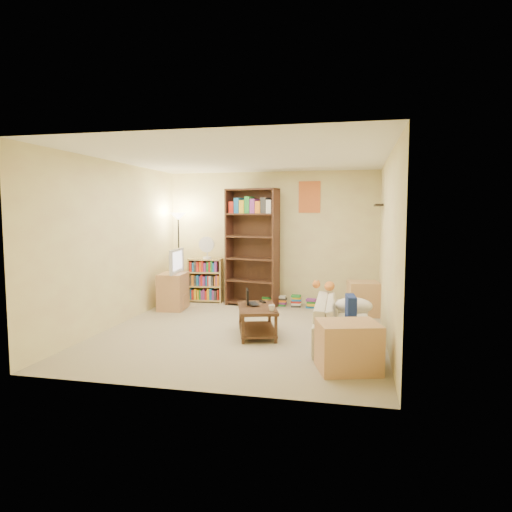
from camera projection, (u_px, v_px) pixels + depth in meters
name	position (u px, v px, depth m)	size (l,w,h in m)	color
room	(243.00, 220.00, 6.48)	(4.50, 4.54, 2.52)	tan
sofa	(343.00, 320.00, 6.18)	(0.79, 1.91, 0.55)	beige
navy_pillow	(351.00, 308.00, 5.74)	(0.36, 0.11, 0.33)	navy
cream_blanket	(354.00, 306.00, 6.18)	(0.51, 0.36, 0.22)	white
tabby_cat	(327.00, 286.00, 6.90)	(0.43, 0.16, 0.15)	orange
coffee_table	(257.00, 317.00, 6.43)	(0.76, 1.03, 0.41)	#49341C
laptop	(257.00, 304.00, 6.54)	(0.31, 0.36, 0.02)	black
laptop_screen	(247.00, 296.00, 6.52)	(0.01, 0.31, 0.21)	white
mug	(272.00, 308.00, 6.12)	(0.10, 0.10, 0.08)	white
tv_remote	(262.00, 302.00, 6.72)	(0.05, 0.16, 0.02)	black
tv_stand	(173.00, 291.00, 8.18)	(0.43, 0.61, 0.65)	tan
television	(173.00, 261.00, 8.13)	(0.17, 0.76, 0.43)	black
tall_bookshelf	(252.00, 244.00, 8.42)	(1.02, 0.51, 2.17)	#3C1F17
short_bookshelf	(206.00, 280.00, 8.86)	(0.68, 0.32, 0.84)	tan
desk_fan	(207.00, 247.00, 8.74)	(0.30, 0.17, 0.43)	white
floor_lamp	(178.00, 231.00, 8.65)	(0.29, 0.29, 1.73)	black
side_table	(363.00, 298.00, 7.71)	(0.50, 0.50, 0.57)	tan
end_cabinet	(348.00, 347.00, 4.99)	(0.65, 0.54, 0.54)	tan
book_stacks	(290.00, 301.00, 8.43)	(1.02, 0.24, 0.22)	red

